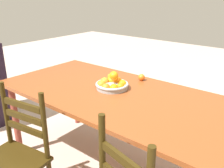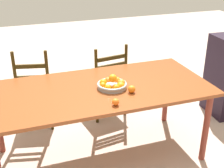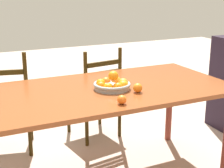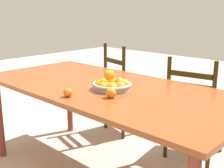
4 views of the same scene
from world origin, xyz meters
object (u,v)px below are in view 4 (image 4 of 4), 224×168
Objects in this scene: dining_table at (105,95)px; chair_near_window at (194,111)px; orange_loose_1 at (111,93)px; orange_loose_0 at (68,92)px; fruit_bowl at (112,85)px; chair_by_cabinet at (124,92)px.

chair_near_window is (0.33, 0.80, -0.26)m from dining_table.
orange_loose_0 is at bearing -140.86° from orange_loose_1.
fruit_bowl is (0.12, -0.05, 0.11)m from dining_table.
orange_loose_1 is at bearing 140.50° from chair_by_cabinet.
chair_by_cabinet is at bearing 114.96° from orange_loose_0.
orange_loose_0 is (0.56, -1.20, 0.35)m from chair_by_cabinet.
chair_by_cabinet is 14.40× the size of orange_loose_1.
chair_near_window is 0.96× the size of chair_by_cabinet.
chair_by_cabinet is 16.02× the size of orange_loose_0.
chair_by_cabinet is (-0.53, 0.82, -0.25)m from dining_table.
dining_table is 7.46× the size of fruit_bowl.
dining_table is at bearing 58.91° from chair_near_window.
dining_table is 0.39m from orange_loose_0.
orange_loose_0 is (-0.30, -1.18, 0.36)m from chair_near_window.
chair_by_cabinet is 3.47× the size of fruit_bowl.
fruit_bowl reaches higher than orange_loose_1.
chair_by_cabinet reaches higher than dining_table.
fruit_bowl is at bearing 131.65° from orange_loose_1.
chair_near_window is 3.34× the size of fruit_bowl.
orange_loose_0 is at bearing 128.19° from chair_by_cabinet.
chair_near_window is at bearing 85.42° from orange_loose_1.
chair_by_cabinet reaches higher than fruit_bowl.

